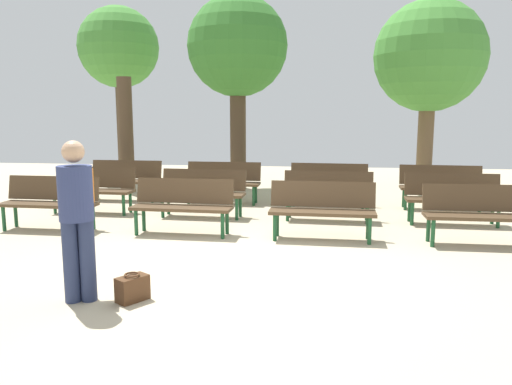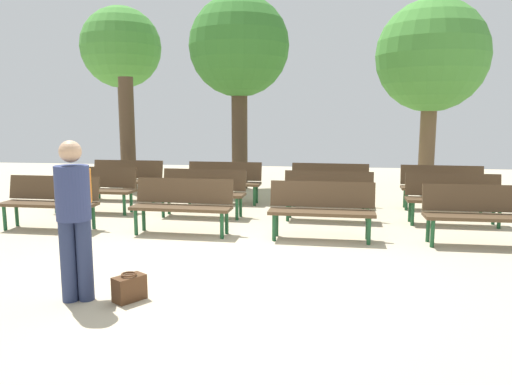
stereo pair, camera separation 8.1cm
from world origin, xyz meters
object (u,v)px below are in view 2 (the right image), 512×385
object	(u,v)px
bench_r1_c3	(453,196)
visitor_with_backpack	(74,211)
bench_r1_c2	(328,192)
bench_r2_c3	(442,184)
bench_r2_c2	(330,182)
bench_r0_c0	(51,199)
bench_r0_c2	(322,207)
bench_r2_c0	(126,177)
tree_3	(239,49)
handbag	(129,288)
bench_r0_c3	(480,211)
tree_1	(432,57)
bench_r0_c1	(183,202)
tree_0	(121,49)
bench_r1_c0	(95,186)
bench_r2_c1	(224,180)
tree_2	(128,135)
bench_r1_c1	(203,190)

from	to	relation	value
bench_r1_c3	visitor_with_backpack	size ratio (longest dim) A/B	0.98
bench_r1_c2	bench_r2_c3	distance (m)	2.63
bench_r2_c2	bench_r0_c0	bearing A→B (deg)	-146.19
bench_r0_c2	bench_r2_c0	bearing A→B (deg)	146.97
bench_r0_c0	bench_r2_c3	xyz separation A→B (m)	(6.86, 2.62, 0.00)
bench_r1_c3	bench_r1_c2	bearing A→B (deg)	179.98
bench_r2_c3	tree_3	distance (m)	5.85
visitor_with_backpack	handbag	distance (m)	0.97
bench_r0_c3	tree_1	world-z (taller)	tree_1
bench_r0_c1	bench_r1_c2	world-z (taller)	same
bench_r2_c0	tree_0	size ratio (longest dim) A/B	0.33
bench_r1_c0	bench_r1_c3	xyz separation A→B (m)	(6.64, -0.23, 0.00)
bench_r1_c0	bench_r2_c1	world-z (taller)	same
bench_r2_c0	bench_r2_c1	distance (m)	2.23
bench_r1_c3	handbag	xyz separation A→B (m)	(-4.21, -4.18, -0.37)
bench_r2_c1	tree_3	size ratio (longest dim) A/B	0.34
tree_3	visitor_with_backpack	world-z (taller)	tree_3
bench_r0_c0	bench_r1_c0	distance (m)	1.46
tree_1	tree_2	bearing A→B (deg)	-168.48
bench_r1_c3	bench_r0_c2	bearing A→B (deg)	-147.43
bench_r2_c1	bench_r2_c3	world-z (taller)	same
bench_r2_c0	tree_1	world-z (taller)	tree_1
bench_r0_c3	bench_r0_c2	bearing A→B (deg)	179.20
bench_r0_c0	tree_1	xyz separation A→B (m)	(7.12, 5.55, 2.78)
bench_r0_c2	bench_r1_c0	bearing A→B (deg)	161.90
bench_r1_c0	tree_0	world-z (taller)	tree_0
bench_r2_c2	tree_1	world-z (taller)	tree_1
bench_r1_c0	bench_r2_c3	size ratio (longest dim) A/B	1.00
tree_2	handbag	size ratio (longest dim) A/B	7.59
tree_2	visitor_with_backpack	size ratio (longest dim) A/B	1.68
bench_r0_c0	bench_r0_c3	world-z (taller)	same
bench_r0_c0	bench_r2_c1	bearing A→B (deg)	50.61
bench_r1_c1	bench_r1_c3	distance (m)	4.46
bench_r2_c2	bench_r2_c1	bearing A→B (deg)	-177.68
bench_r2_c1	tree_3	bearing A→B (deg)	91.29
bench_r1_c0	bench_r2_c0	world-z (taller)	same
visitor_with_backpack	bench_r0_c3	bearing A→B (deg)	-168.20
bench_r0_c1	visitor_with_backpack	size ratio (longest dim) A/B	0.98
bench_r1_c0	bench_r1_c2	bearing A→B (deg)	-0.17
tree_2	handbag	world-z (taller)	tree_2
bench_r1_c1	bench_r1_c2	size ratio (longest dim) A/B	1.00
tree_0	bench_r1_c0	bearing A→B (deg)	-74.26
bench_r1_c1	tree_2	size ratio (longest dim) A/B	0.58
bench_r0_c2	bench_r2_c2	world-z (taller)	same
tree_2	tree_0	bearing A→B (deg)	113.73
bench_r1_c0	bench_r2_c2	bearing A→B (deg)	17.50
bench_r2_c1	tree_2	xyz separation A→B (m)	(-2.63, 1.28, 0.88)
bench_r0_c1	bench_r0_c2	size ratio (longest dim) A/B	1.00
bench_r0_c2	bench_r1_c3	bearing A→B (deg)	32.41
bench_r0_c1	handbag	bearing A→B (deg)	-82.83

